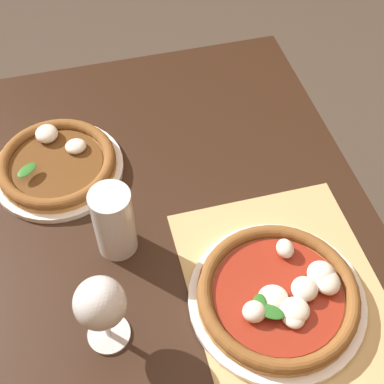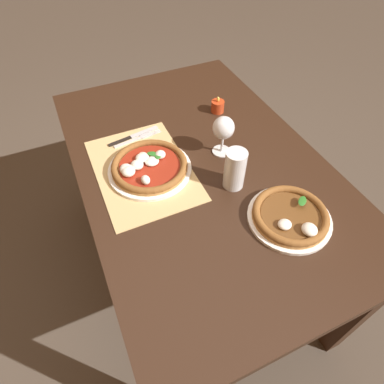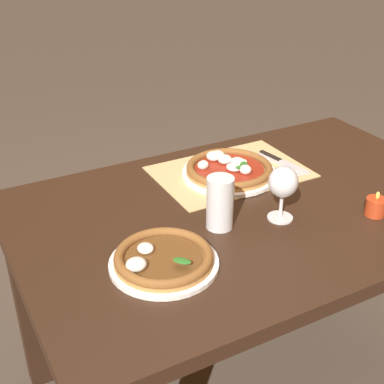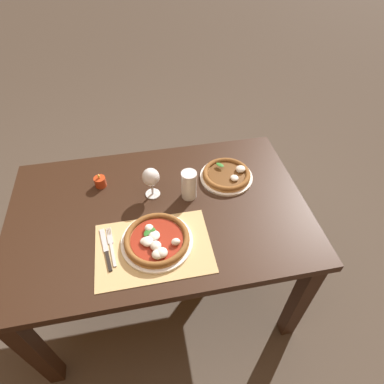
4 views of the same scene
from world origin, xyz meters
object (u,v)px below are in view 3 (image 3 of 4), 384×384
at_px(votive_candle, 375,207).
at_px(pizza_far, 163,259).
at_px(wine_glass, 283,184).
at_px(fork, 280,164).
at_px(pint_glass, 220,204).
at_px(knife, 284,162).
at_px(pizza_near, 229,169).

bearing_deg(votive_candle, pizza_far, -5.90).
relative_size(wine_glass, fork, 0.77).
relative_size(pizza_far, pint_glass, 1.82).
bearing_deg(knife, wine_glass, 51.49).
height_order(wine_glass, pint_glass, wine_glass).
bearing_deg(pizza_near, pint_glass, 53.36).
relative_size(pizza_far, fork, 1.31).
bearing_deg(pizza_near, wine_glass, 87.41).
distance_m(pizza_far, fork, 0.65).
bearing_deg(pizza_far, knife, -151.64).
height_order(wine_glass, fork, wine_glass).
xyz_separation_m(pizza_far, fork, (-0.57, -0.31, -0.01)).
relative_size(pizza_far, votive_candle, 3.66).
distance_m(pint_glass, fork, 0.43).
bearing_deg(wine_glass, pizza_far, 6.64).
bearing_deg(fork, pizza_far, 28.44).
height_order(pizza_near, votive_candle, votive_candle).
xyz_separation_m(fork, knife, (-0.02, -0.01, 0.00)).
bearing_deg(pint_glass, wine_glass, 165.48).
relative_size(pizza_near, pint_glass, 2.06).
height_order(wine_glass, knife, wine_glass).
bearing_deg(wine_glass, pizza_near, -92.59).
relative_size(pint_glass, knife, 0.67).
distance_m(fork, votive_candle, 0.38).
xyz_separation_m(pint_glass, fork, (-0.37, -0.22, -0.06)).
distance_m(pizza_far, wine_glass, 0.39).
height_order(fork, votive_candle, votive_candle).
relative_size(knife, votive_candle, 2.99).
distance_m(pizza_near, votive_candle, 0.46).
bearing_deg(knife, pizza_near, -2.11).
bearing_deg(fork, pint_glass, 31.41).
xyz_separation_m(wine_glass, pint_glass, (0.17, -0.04, -0.04)).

